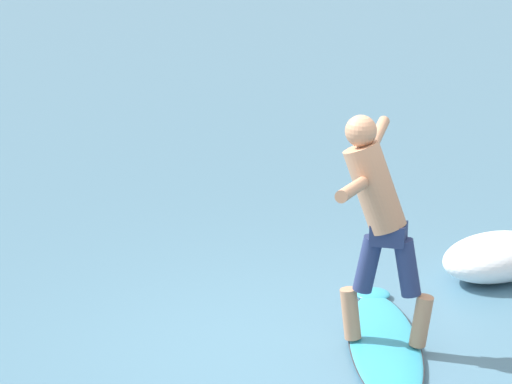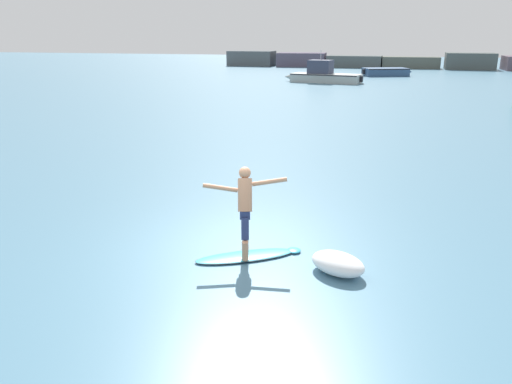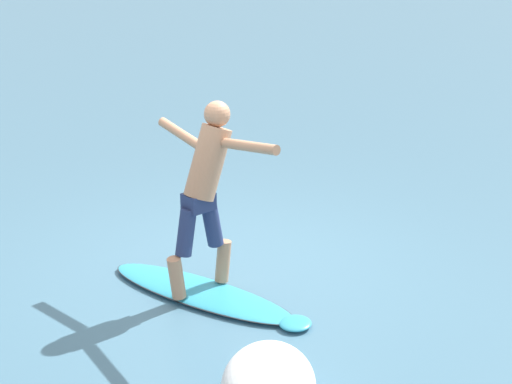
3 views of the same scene
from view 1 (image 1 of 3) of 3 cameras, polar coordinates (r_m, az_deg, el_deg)
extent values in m
plane|color=teal|center=(9.28, 2.50, -7.72)|extent=(200.00, 200.00, 0.00)
ellipsoid|color=#34A4C4|center=(9.40, 6.08, -7.21)|extent=(2.02, 1.52, 0.07)
ellipsoid|color=#34A4C4|center=(10.35, 5.51, -4.80)|extent=(0.40, 0.40, 0.06)
ellipsoid|color=#2D2D33|center=(9.40, 6.08, -7.21)|extent=(2.04, 1.54, 0.03)
cylinder|color=tan|center=(9.35, 4.47, -5.73)|extent=(0.17, 0.21, 0.41)
cylinder|color=navy|center=(9.17, 5.28, -3.39)|extent=(0.21, 0.26, 0.46)
cylinder|color=tan|center=(9.28, 7.79, -6.03)|extent=(0.17, 0.21, 0.41)
cylinder|color=navy|center=(9.13, 7.13, -3.56)|extent=(0.21, 0.26, 0.46)
cube|color=navy|center=(9.06, 6.26, -1.95)|extent=(0.27, 0.31, 0.16)
cylinder|color=tan|center=(8.97, 5.61, 0.20)|extent=(0.41, 0.55, 0.71)
sphere|color=tan|center=(8.87, 4.96, 2.88)|extent=(0.24, 0.24, 0.24)
cylinder|color=tan|center=(8.49, 4.55, 0.12)|extent=(0.69, 0.28, 0.21)
cylinder|color=tan|center=(9.37, 5.67, 2.55)|extent=(0.69, 0.28, 0.20)
ellipsoid|color=white|center=(10.89, 11.27, -3.01)|extent=(1.29, 1.12, 0.40)
camera|label=2|loc=(11.68, 59.74, 10.87)|focal=35.00mm
camera|label=3|loc=(14.53, 28.15, 14.79)|focal=60.00mm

